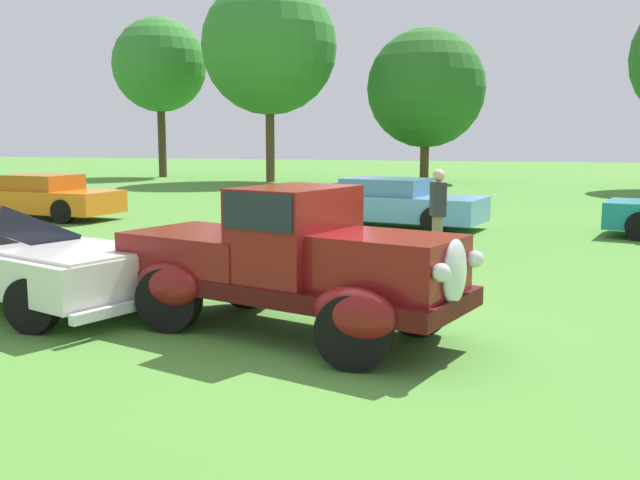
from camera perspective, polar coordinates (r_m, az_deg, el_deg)
name	(u,v)px	position (r m, az deg, el deg)	size (l,w,h in m)	color
ground_plane	(328,342)	(7.87, 0.68, -8.29)	(120.00, 120.00, 0.00)	#4C8433
feature_pickup_truck	(290,259)	(8.06, -2.46, -1.59)	(4.42, 2.74, 1.70)	#400B0B
neighbor_convertible	(35,264)	(10.10, -22.07, -1.81)	(4.44, 3.00, 1.40)	silver
show_car_orange	(46,197)	(20.94, -21.30, 3.26)	(4.26, 2.16, 1.22)	orange
show_car_skyblue	(391,203)	(17.85, 5.78, 3.00)	(4.79, 2.63, 1.22)	#669EDB
spectator_between_cars	(438,213)	(12.68, 9.52, 2.18)	(0.34, 0.45, 1.69)	#7F7056
treeline_far_left	(160,65)	(41.04, -12.88, 13.64)	(5.16, 5.16, 8.78)	#47331E
treeline_mid_left	(269,47)	(36.00, -4.14, 15.35)	(6.68, 6.68, 10.00)	brown
treeline_center	(426,88)	(35.71, 8.58, 12.05)	(5.79, 5.79, 7.51)	brown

